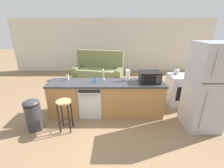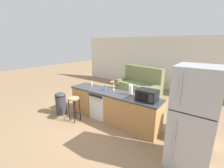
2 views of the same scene
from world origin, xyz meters
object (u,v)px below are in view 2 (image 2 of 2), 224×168
at_px(refrigerator, 193,119).
at_px(paper_towel_roll, 131,90).
at_px(dish_soap_bottle, 91,83).
at_px(bar_stool, 74,104).
at_px(dishwasher, 102,104).
at_px(trash_bin, 61,103).
at_px(kettle, 194,97).
at_px(soap_bottle, 105,88).
at_px(stove_range, 198,121).
at_px(couch, 139,86).
at_px(microwave, 147,95).

relative_size(refrigerator, paper_towel_roll, 6.89).
height_order(dish_soap_bottle, bar_stool, dish_soap_bottle).
xyz_separation_m(dishwasher, trash_bin, (-1.22, -0.67, -0.04)).
bearing_deg(kettle, trash_bin, -159.78).
relative_size(soap_bottle, trash_bin, 0.24).
bearing_deg(kettle, stove_range, -38.19).
distance_m(refrigerator, kettle, 1.24).
bearing_deg(refrigerator, kettle, 97.68).
bearing_deg(stove_range, couch, 141.26).
distance_m(dishwasher, couch, 2.64).
xyz_separation_m(dishwasher, soap_bottle, (0.13, -0.01, 0.55)).
bearing_deg(kettle, dish_soap_bottle, -170.96).
distance_m(microwave, kettle, 1.17).
height_order(soap_bottle, couch, couch).
xyz_separation_m(stove_range, microwave, (-1.12, -0.55, 0.59)).
relative_size(refrigerator, soap_bottle, 11.04).
bearing_deg(paper_towel_roll, stove_range, 14.56).
height_order(paper_towel_roll, couch, couch).
xyz_separation_m(refrigerator, dish_soap_bottle, (-3.23, 0.74, 0.00)).
height_order(paper_towel_roll, trash_bin, paper_towel_roll).
bearing_deg(dishwasher, paper_towel_roll, 7.17).
xyz_separation_m(stove_range, trash_bin, (-3.82, -1.21, -0.07)).
relative_size(kettle, couch, 0.10).
bearing_deg(trash_bin, couch, 69.91).
bearing_deg(stove_range, microwave, -153.78).
bearing_deg(refrigerator, soap_bottle, 167.65).
bearing_deg(soap_bottle, couch, 93.06).
relative_size(bar_stool, trash_bin, 1.00).
bearing_deg(dishwasher, dish_soap_bottle, 162.94).
distance_m(stove_range, paper_towel_roll, 1.81).
bearing_deg(refrigerator, couch, 129.26).
bearing_deg(dish_soap_bottle, trash_bin, -124.63).
xyz_separation_m(soap_bottle, dish_soap_bottle, (-0.76, 0.20, 0.00)).
relative_size(refrigerator, dish_soap_bottle, 11.04).
xyz_separation_m(kettle, trash_bin, (-3.65, -1.35, -0.61)).
xyz_separation_m(microwave, paper_towel_roll, (-0.54, 0.12, -0.00)).
bearing_deg(couch, stove_range, -38.74).
height_order(dish_soap_bottle, kettle, kettle).
height_order(stove_range, dish_soap_bottle, dish_soap_bottle).
relative_size(soap_bottle, couch, 0.08).
distance_m(stove_range, bar_stool, 3.34).
distance_m(stove_range, soap_bottle, 2.58).
bearing_deg(dishwasher, stove_range, 11.91).
distance_m(dishwasher, trash_bin, 1.39).
xyz_separation_m(bar_stool, trash_bin, (-0.73, 0.04, -0.16)).
xyz_separation_m(soap_bottle, trash_bin, (-1.35, -0.66, -0.59)).
distance_m(microwave, bar_stool, 2.16).
height_order(refrigerator, couch, refrigerator).
xyz_separation_m(microwave, dish_soap_bottle, (-2.11, 0.19, -0.07)).
xyz_separation_m(trash_bin, couch, (1.21, 3.31, 0.02)).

